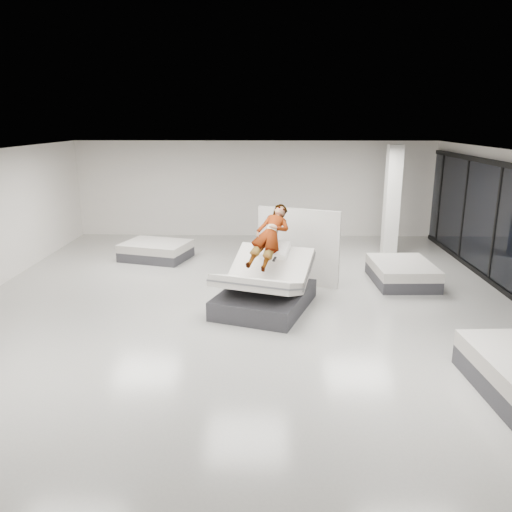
% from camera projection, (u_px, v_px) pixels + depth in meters
% --- Properties ---
extents(room, '(14.00, 14.04, 3.20)m').
position_uv_depth(room, '(246.00, 236.00, 10.06)').
color(room, '#BAB8B0').
rests_on(room, ground).
extents(hero_bed, '(2.32, 2.66, 1.31)m').
position_uv_depth(hero_bed, '(265.00, 289.00, 10.48)').
color(hero_bed, '#36363B').
rests_on(hero_bed, floor).
extents(person, '(1.07, 1.57, 1.57)m').
position_uv_depth(person, '(270.00, 244.00, 10.52)').
color(person, slate).
rests_on(person, hero_bed).
extents(remote, '(0.09, 0.15, 0.08)m').
position_uv_depth(remote, '(274.00, 259.00, 10.19)').
color(remote, black).
rests_on(remote, person).
extents(divider_panel, '(1.92, 0.86, 1.85)m').
position_uv_depth(divider_panel, '(298.00, 247.00, 11.92)').
color(divider_panel, beige).
rests_on(divider_panel, floor).
extents(flat_bed_right_far, '(1.45, 1.89, 0.51)m').
position_uv_depth(flat_bed_right_far, '(402.00, 273.00, 12.18)').
color(flat_bed_right_far, '#36363B').
rests_on(flat_bed_right_far, floor).
extents(flat_bed_left_far, '(2.08, 1.77, 0.49)m').
position_uv_depth(flat_bed_left_far, '(156.00, 251.00, 14.26)').
color(flat_bed_left_far, '#36363B').
rests_on(flat_bed_left_far, floor).
extents(column, '(0.40, 0.40, 3.20)m').
position_uv_depth(column, '(392.00, 201.00, 14.30)').
color(column, white).
rests_on(column, floor).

